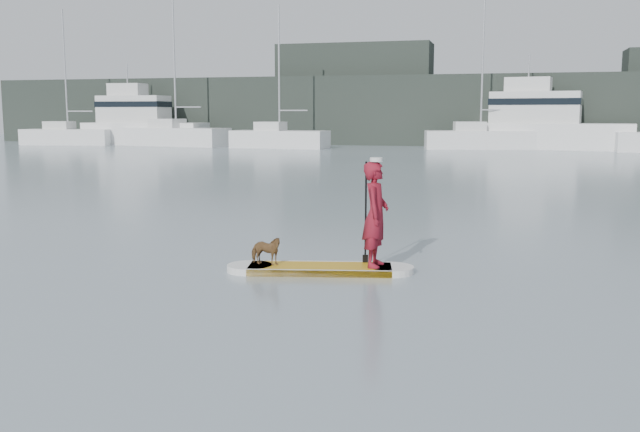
% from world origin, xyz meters
% --- Properties ---
extents(ground, '(140.00, 140.00, 0.00)m').
position_xyz_m(ground, '(0.00, 0.00, 0.00)').
color(ground, slate).
rests_on(ground, ground).
extents(paddleboard, '(3.25, 1.32, 0.12)m').
position_xyz_m(paddleboard, '(1.18, 1.02, 0.06)').
color(paddleboard, '#C48D12').
rests_on(paddleboard, ground).
extents(paddler, '(0.45, 0.67, 1.83)m').
position_xyz_m(paddler, '(2.13, 1.22, 1.04)').
color(paddler, maroon).
rests_on(paddler, paddleboard).
extents(white_cap, '(0.22, 0.22, 0.07)m').
position_xyz_m(white_cap, '(2.13, 1.22, 1.99)').
color(white_cap, silver).
rests_on(white_cap, paddler).
extents(dog, '(0.64, 0.34, 0.52)m').
position_xyz_m(dog, '(0.24, 0.82, 0.38)').
color(dog, '#56311D').
rests_on(dog, paddleboard).
extents(paddle, '(0.10, 0.30, 2.00)m').
position_xyz_m(paddle, '(1.90, 1.48, 0.80)').
color(paddle, black).
rests_on(paddle, ground).
extents(sailboat_a, '(8.28, 3.41, 11.68)m').
position_xyz_m(sailboat_a, '(-33.83, 44.43, 0.82)').
color(sailboat_a, white).
rests_on(sailboat_a, ground).
extents(sailboat_b, '(9.80, 4.67, 13.99)m').
position_xyz_m(sailboat_b, '(-23.66, 45.08, 0.97)').
color(sailboat_b, white).
rests_on(sailboat_b, ground).
extents(sailboat_c, '(7.95, 3.17, 11.16)m').
position_xyz_m(sailboat_c, '(-13.86, 43.61, 0.83)').
color(sailboat_c, white).
rests_on(sailboat_c, ground).
extents(sailboat_d, '(8.83, 4.21, 12.51)m').
position_xyz_m(sailboat_d, '(1.72, 46.41, 0.89)').
color(sailboat_d, white).
rests_on(sailboat_d, ground).
extents(motor_yacht_a, '(12.58, 5.35, 7.31)m').
position_xyz_m(motor_yacht_a, '(6.52, 47.74, 2.05)').
color(motor_yacht_a, white).
rests_on(motor_yacht_a, ground).
extents(motor_yacht_b, '(10.86, 3.96, 7.10)m').
position_xyz_m(motor_yacht_b, '(-27.89, 46.71, 2.00)').
color(motor_yacht_b, white).
rests_on(motor_yacht_b, ground).
extents(shore_mass, '(90.00, 6.00, 6.00)m').
position_xyz_m(shore_mass, '(0.00, 53.00, 3.00)').
color(shore_mass, black).
rests_on(shore_mass, ground).
extents(shore_building_west, '(14.00, 4.00, 9.00)m').
position_xyz_m(shore_building_west, '(-10.00, 54.00, 4.50)').
color(shore_building_west, black).
rests_on(shore_building_west, ground).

